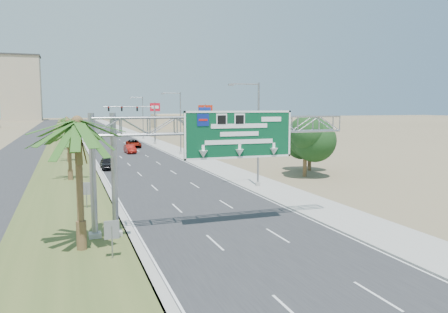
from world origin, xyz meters
name	(u,v)px	position (x,y,z in m)	size (l,w,h in m)	color
ground	(309,284)	(0.00, 0.00, 0.00)	(600.00, 600.00, 0.00)	#8C7A59
road	(103,134)	(0.00, 110.00, 0.01)	(12.00, 300.00, 0.02)	#28282B
sidewalk_right	(134,134)	(8.50, 110.00, 0.05)	(4.00, 300.00, 0.10)	#9E9B93
median_grass	(65,135)	(-10.00, 110.00, 0.06)	(7.00, 300.00, 0.12)	#405224
opposing_road	(37,136)	(-17.00, 110.00, 0.01)	(8.00, 300.00, 0.02)	#28282B
sign_gantry	(214,134)	(-1.06, 9.93, 6.06)	(16.75, 1.24, 7.50)	gray
palm_near	(77,123)	(-9.20, 8.00, 6.93)	(5.70, 5.70, 8.35)	brown
palm_row_b	(69,134)	(-9.50, 32.00, 4.90)	(3.99, 3.99, 5.95)	brown
palm_row_c	(68,122)	(-9.50, 48.00, 5.66)	(3.99, 3.99, 6.75)	brown
palm_row_d	(67,125)	(-9.50, 66.00, 4.42)	(3.99, 3.99, 5.45)	brown
palm_row_e	(67,119)	(-9.50, 85.00, 5.09)	(3.99, 3.99, 6.15)	brown
palm_row_f	(67,118)	(-9.50, 110.00, 4.71)	(3.99, 3.99, 5.75)	brown
streetlight_near	(256,139)	(7.30, 22.00, 4.69)	(3.27, 0.44, 10.00)	gray
streetlight_mid	(179,126)	(7.30, 52.00, 4.69)	(3.27, 0.44, 10.00)	gray
streetlight_far	(142,119)	(7.30, 88.00, 4.69)	(3.27, 0.44, 10.00)	gray
signal_mast	(145,121)	(5.17, 71.97, 4.85)	(10.28, 0.71, 8.00)	gray
store_building	(233,135)	(22.00, 66.00, 2.00)	(18.00, 10.00, 4.00)	tan
oak_near	(305,136)	(15.00, 26.00, 4.53)	(4.50, 4.50, 6.80)	brown
oak_far	(310,139)	(18.00, 30.00, 3.82)	(3.50, 3.50, 5.60)	brown
median_signback_a	(112,233)	(-7.80, 6.00, 1.45)	(0.75, 0.08, 2.08)	gray
median_signback_b	(86,191)	(-8.50, 18.00, 1.45)	(0.75, 0.08, 2.08)	gray
tower_distant	(21,89)	(-32.00, 250.00, 17.50)	(20.00, 16.00, 35.00)	tan
building_distant_right	(181,121)	(30.00, 140.00, 2.50)	(20.00, 12.00, 5.00)	tan
car_left_lane	(108,163)	(-5.03, 39.42, 0.75)	(1.76, 4.38, 1.49)	black
car_mid_lane	(130,149)	(0.14, 57.20, 0.71)	(1.51, 4.32, 1.42)	maroon
car_right_lane	(134,144)	(2.20, 67.32, 0.73)	(2.43, 5.28, 1.47)	gray
car_far	(90,135)	(-4.22, 95.75, 0.78)	(2.18, 5.36, 1.56)	black
pole_sign_red_near	(205,115)	(12.42, 54.38, 6.37)	(2.35, 1.12, 8.19)	gray
pole_sign_blue	(205,119)	(11.45, 51.68, 5.79)	(2.00, 0.37, 7.81)	gray
pole_sign_red_far	(155,110)	(9.00, 80.68, 6.89)	(2.21, 0.47, 8.72)	gray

